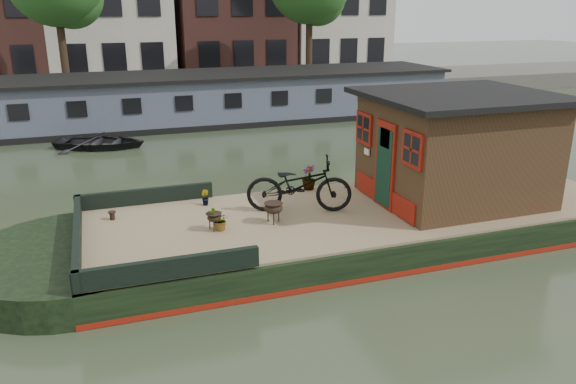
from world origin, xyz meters
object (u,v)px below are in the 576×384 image
object	(u,v)px
bicycle	(299,185)
dinghy	(100,139)
brazier_front	(214,222)
cabin	(456,146)
brazier_rear	(273,213)

from	to	relation	value
bicycle	dinghy	size ratio (longest dim) A/B	0.70
brazier_front	dinghy	xyz separation A→B (m)	(-1.92, 10.66, -0.50)
cabin	bicycle	xyz separation A→B (m)	(-3.61, 0.36, -0.64)
cabin	dinghy	xyz separation A→B (m)	(-7.49, 10.52, -1.55)
cabin	brazier_front	bearing A→B (deg)	-178.63
cabin	bicycle	bearing A→B (deg)	174.33
cabin	dinghy	size ratio (longest dim) A/B	1.25
bicycle	dinghy	distance (m)	10.92
brazier_front	dinghy	size ratio (longest dim) A/B	0.11
brazier_front	dinghy	distance (m)	10.84
cabin	brazier_front	world-z (taller)	cabin
bicycle	brazier_front	xyz separation A→B (m)	(-1.96, -0.49, -0.41)
cabin	brazier_rear	world-z (taller)	cabin
cabin	brazier_rear	bearing A→B (deg)	-178.35
cabin	bicycle	world-z (taller)	cabin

